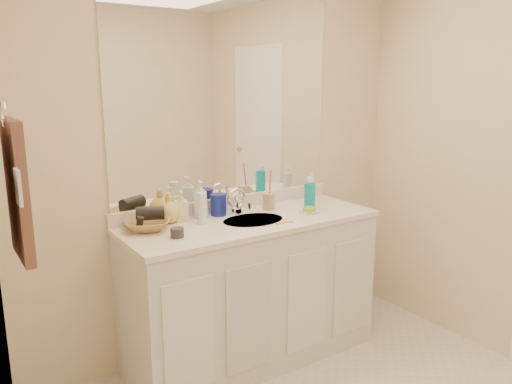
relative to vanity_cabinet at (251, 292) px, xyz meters
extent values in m
cube|color=beige|center=(0.00, 0.28, 0.77)|extent=(2.60, 0.02, 2.40)
cube|color=beige|center=(-1.30, -1.02, 0.77)|extent=(0.02, 2.60, 2.40)
cube|color=silver|center=(0.00, 0.00, 0.00)|extent=(1.50, 0.55, 0.85)
cube|color=white|center=(0.00, 0.00, 0.44)|extent=(1.52, 0.57, 0.03)
cube|color=white|center=(0.00, 0.26, 0.50)|extent=(1.52, 0.03, 0.08)
cylinder|color=beige|center=(0.00, -0.02, 0.44)|extent=(0.37, 0.37, 0.02)
cylinder|color=silver|center=(0.00, 0.16, 0.51)|extent=(0.02, 0.02, 0.11)
cube|color=white|center=(0.00, 0.27, 1.14)|extent=(1.48, 0.01, 1.20)
cylinder|color=navy|center=(-0.12, 0.18, 0.52)|extent=(0.11, 0.11, 0.13)
cylinder|color=tan|center=(0.21, 0.12, 0.51)|extent=(0.09, 0.09, 0.10)
cylinder|color=#FF436D|center=(0.22, 0.12, 0.60)|extent=(0.02, 0.04, 0.20)
cylinder|color=#0D99A3|center=(0.43, -0.01, 0.54)|extent=(0.09, 0.09, 0.16)
cylinder|color=silver|center=(0.56, 0.14, 0.53)|extent=(0.07, 0.07, 0.16)
cube|color=silver|center=(0.36, -0.09, 0.46)|extent=(0.11, 0.09, 0.01)
cube|color=#A1CB31|center=(0.36, -0.09, 0.48)|extent=(0.09, 0.08, 0.03)
cube|color=orange|center=(0.11, -0.17, 0.46)|extent=(0.11, 0.03, 0.00)
cylinder|color=#2D2D33|center=(-0.51, -0.08, 0.48)|extent=(0.08, 0.08, 0.05)
cylinder|color=white|center=(-0.28, 0.08, 0.54)|extent=(0.06, 0.06, 0.18)
imported|color=white|center=(-0.23, 0.18, 0.56)|extent=(0.10, 0.10, 0.22)
imported|color=#F3EFC6|center=(-0.35, 0.20, 0.54)|extent=(0.10, 0.10, 0.17)
imported|color=#DDC656|center=(-0.43, 0.20, 0.54)|extent=(0.16, 0.16, 0.17)
imported|color=#A57D42|center=(-0.58, 0.13, 0.48)|extent=(0.31, 0.31, 0.06)
cylinder|color=black|center=(-0.56, 0.13, 0.54)|extent=(0.17, 0.13, 0.07)
torus|color=silver|center=(-1.27, -0.25, 1.12)|extent=(0.01, 0.11, 0.11)
cube|color=#4D3129|center=(-1.25, -0.25, 0.82)|extent=(0.04, 0.32, 0.55)
cube|color=silver|center=(-1.27, -0.45, 0.88)|extent=(0.01, 0.08, 0.13)
camera|label=1|loc=(-1.53, -2.34, 1.24)|focal=35.00mm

